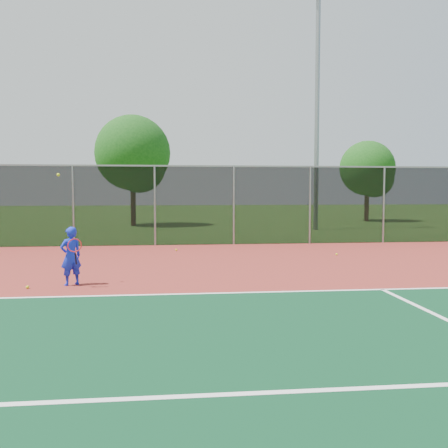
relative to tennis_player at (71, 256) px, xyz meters
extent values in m
plane|color=#2F5B1A|center=(4.62, -4.26, -0.67)|extent=(120.00, 120.00, 0.00)
cube|color=maroon|center=(4.62, -2.26, -0.66)|extent=(30.00, 20.00, 0.02)
cube|color=white|center=(6.62, -1.26, -0.64)|extent=(22.00, 0.10, 0.00)
cube|color=black|center=(4.62, 7.74, 0.85)|extent=(30.00, 0.04, 3.00)
cube|color=gray|center=(4.62, 7.74, 2.35)|extent=(30.00, 0.06, 0.06)
imported|color=#1629D2|center=(0.00, 0.00, -0.01)|extent=(0.57, 0.52, 1.30)
cylinder|color=black|center=(0.15, -0.25, -0.03)|extent=(0.03, 0.15, 0.27)
torus|color=#A51414|center=(0.15, -0.35, 0.27)|extent=(0.30, 0.13, 0.29)
sphere|color=yellow|center=(-0.25, 0.10, 1.78)|extent=(0.07, 0.07, 0.07)
sphere|color=yellow|center=(7.50, 4.20, -0.62)|extent=(0.07, 0.07, 0.07)
sphere|color=yellow|center=(2.39, 5.92, -0.62)|extent=(0.07, 0.07, 0.07)
sphere|color=yellow|center=(-0.85, -0.32, -0.62)|extent=(0.07, 0.07, 0.07)
cylinder|color=gray|center=(9.85, 14.39, 5.31)|extent=(0.24, 0.24, 11.97)
cylinder|color=#382314|center=(0.05, 18.51, 0.56)|extent=(0.30, 0.30, 2.48)
sphere|color=#144512|center=(0.05, 18.51, 3.59)|extent=(4.40, 4.40, 4.40)
sphere|color=#144512|center=(0.45, 18.21, 2.76)|extent=(3.03, 3.03, 3.03)
cylinder|color=#382314|center=(15.30, 20.91, 0.35)|extent=(0.30, 0.30, 2.05)
sphere|color=#144512|center=(15.30, 20.91, 2.86)|extent=(3.65, 3.65, 3.65)
sphere|color=#144512|center=(15.70, 20.61, 2.18)|extent=(2.51, 2.51, 2.51)
camera|label=1|loc=(2.18, -11.22, 1.47)|focal=40.00mm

